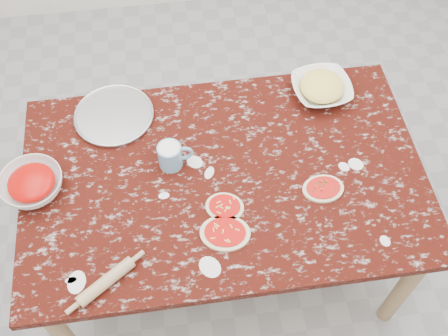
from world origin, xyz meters
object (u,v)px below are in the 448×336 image
pizza_tray (114,116)px  rolling_pin (106,282)px  sauce_bowl (32,185)px  worktable (224,186)px  cheese_bowl (321,89)px  flour_mug (171,155)px

pizza_tray → rolling_pin: (-0.05, -0.75, 0.02)m
sauce_bowl → pizza_tray: bearing=45.7°
worktable → sauce_bowl: size_ratio=6.60×
pizza_tray → sauce_bowl: 0.45m
worktable → rolling_pin: rolling_pin is taller
pizza_tray → sauce_bowl: bearing=-134.3°
cheese_bowl → rolling_pin: 1.22m
pizza_tray → cheese_bowl: (0.91, 0.00, 0.02)m
sauce_bowl → rolling_pin: size_ratio=1.08×
sauce_bowl → cheese_bowl: 1.26m
pizza_tray → cheese_bowl: 0.91m
sauce_bowl → flour_mug: size_ratio=1.71×
flour_mug → rolling_pin: size_ratio=0.63×
worktable → flour_mug: bearing=157.1°
sauce_bowl → cheese_bowl: (1.22, 0.33, -0.01)m
pizza_tray → cheese_bowl: cheese_bowl is taller
rolling_pin → flour_mug: bearing=60.4°
cheese_bowl → rolling_pin: bearing=-141.5°
cheese_bowl → pizza_tray: bearing=-179.9°
cheese_bowl → worktable: bearing=-143.0°
worktable → sauce_bowl: sauce_bowl is taller
flour_mug → worktable: bearing=-22.9°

